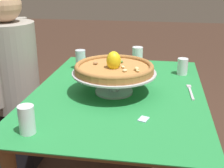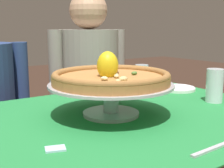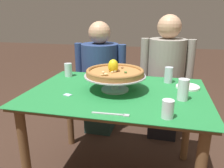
{
  "view_description": "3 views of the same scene",
  "coord_description": "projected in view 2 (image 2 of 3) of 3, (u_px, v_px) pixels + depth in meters",
  "views": [
    {
      "loc": [
        -1.46,
        -0.21,
        1.3
      ],
      "look_at": [
        -0.05,
        0.03,
        0.77
      ],
      "focal_mm": 48.78,
      "sensor_mm": 36.0,
      "label": 1
    },
    {
      "loc": [
        -0.59,
        -0.81,
        1.01
      ],
      "look_at": [
        -0.02,
        0.01,
        0.82
      ],
      "focal_mm": 48.67,
      "sensor_mm": 36.0,
      "label": 2
    },
    {
      "loc": [
        0.3,
        -1.44,
        1.24
      ],
      "look_at": [
        -0.04,
        0.0,
        0.76
      ],
      "focal_mm": 35.94,
      "sensor_mm": 36.0,
      "label": 3
    }
  ],
  "objects": [
    {
      "name": "pizza_stand",
      "position": [
        111.0,
        92.0,
        1.03
      ],
      "size": [
        0.43,
        0.43,
        0.11
      ],
      "color": "#B7B7C1",
      "rests_on": "dining_table"
    },
    {
      "name": "side_plate",
      "position": [
        178.0,
        88.0,
        1.46
      ],
      "size": [
        0.17,
        0.17,
        0.02
      ],
      "color": "white",
      "rests_on": "dining_table"
    },
    {
      "name": "water_glass_side_right",
      "position": [
        214.0,
        87.0,
        1.22
      ],
      "size": [
        0.07,
        0.07,
        0.14
      ],
      "color": "white",
      "rests_on": "dining_table"
    },
    {
      "name": "dining_table",
      "position": [
        119.0,
        144.0,
        1.06
      ],
      "size": [
        1.22,
        0.88,
        0.71
      ],
      "color": "brown",
      "rests_on": "ground"
    },
    {
      "name": "sugar_packet",
      "position": [
        55.0,
        149.0,
        0.75
      ],
      "size": [
        0.06,
        0.05,
        0.0
      ],
      "primitive_type": "cube",
      "rotation": [
        0.0,
        0.0,
        2.82
      ],
      "color": "silver",
      "rests_on": "dining_table"
    },
    {
      "name": "dinner_fork",
      "position": [
        221.0,
        145.0,
        0.77
      ],
      "size": [
        0.21,
        0.03,
        0.01
      ],
      "color": "#B7B7C1",
      "rests_on": "dining_table"
    },
    {
      "name": "water_glass_back_right",
      "position": [
        142.0,
        79.0,
        1.46
      ],
      "size": [
        0.06,
        0.06,
        0.12
      ],
      "color": "silver",
      "rests_on": "dining_table"
    },
    {
      "name": "pizza",
      "position": [
        111.0,
        77.0,
        1.02
      ],
      "size": [
        0.4,
        0.4,
        0.11
      ],
      "color": "#AD753D",
      "rests_on": "pizza_stand"
    },
    {
      "name": "diner_right",
      "position": [
        90.0,
        95.0,
        1.87
      ],
      "size": [
        0.51,
        0.36,
        1.22
      ],
      "color": "black",
      "rests_on": "ground"
    }
  ]
}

